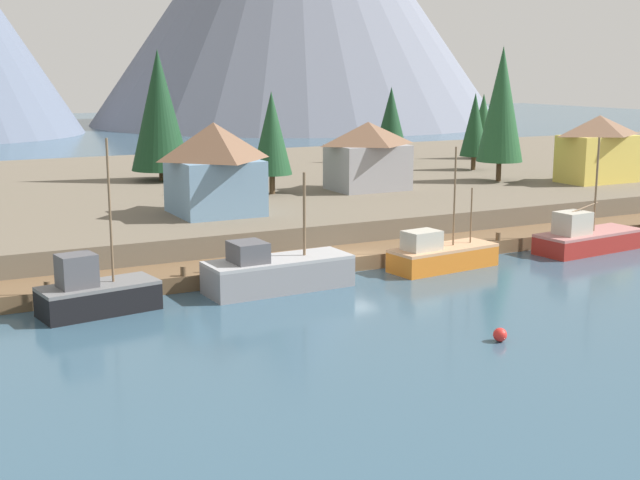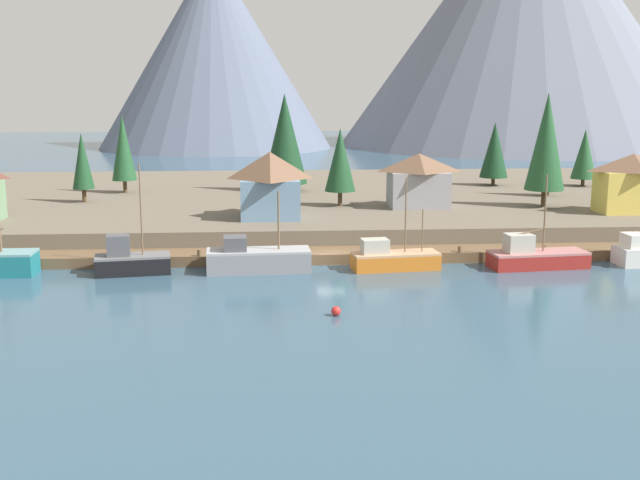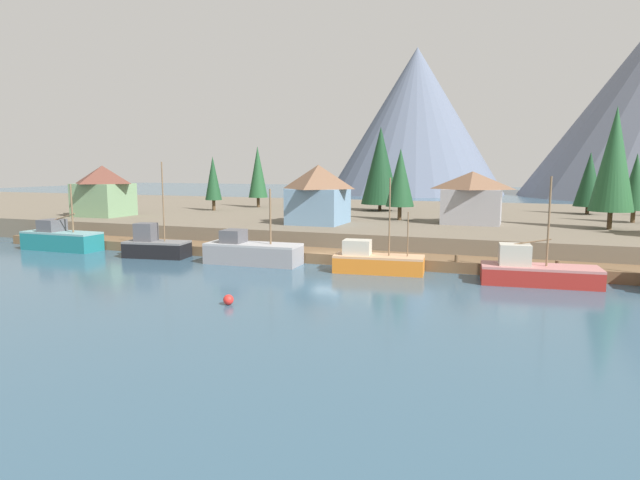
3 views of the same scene
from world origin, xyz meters
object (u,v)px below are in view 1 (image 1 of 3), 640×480
object	(u,v)px
conifer_near_left	(483,122)
conifer_far_left	(475,125)
house_grey	(368,155)
channel_buoy	(500,335)
fishing_boat_red	(586,238)
conifer_back_left	(501,104)
fishing_boat_grey	(276,272)
fishing_boat_black	(95,293)
house_blue	(214,167)
conifer_near_right	(159,110)
conifer_mid_right	(391,120)
fishing_boat_orange	(440,255)
house_yellow	(598,148)
conifer_mid_left	(272,133)

from	to	relation	value
conifer_near_left	conifer_far_left	distance (m)	12.52
house_grey	channel_buoy	distance (m)	37.30
fishing_boat_red	conifer_near_left	bearing A→B (deg)	56.88
conifer_near_left	conifer_far_left	world-z (taller)	conifer_far_left
house_grey	conifer_back_left	world-z (taller)	conifer_back_left
conifer_near_left	channel_buoy	xyz separation A→B (m)	(-39.12, -52.21, -6.62)
channel_buoy	fishing_boat_grey	bearing A→B (deg)	111.99
fishing_boat_black	house_grey	size ratio (longest dim) A/B	1.39
conifer_near_left	channel_buoy	bearing A→B (deg)	-126.84
channel_buoy	conifer_far_left	bearing A→B (deg)	54.37
house_blue	conifer_back_left	bearing A→B (deg)	9.71
fishing_boat_black	conifer_far_left	world-z (taller)	conifer_far_left
conifer_near_right	conifer_mid_right	bearing A→B (deg)	8.22
conifer_far_left	fishing_boat_grey	bearing A→B (deg)	-141.92
conifer_near_right	conifer_back_left	bearing A→B (deg)	-28.21
fishing_boat_orange	conifer_far_left	xyz separation A→B (m)	(24.36, 28.63, 6.42)
fishing_boat_grey	channel_buoy	bearing A→B (deg)	-70.53
conifer_back_left	channel_buoy	xyz separation A→B (m)	(-27.04, -33.96, -9.62)
fishing_boat_black	house_grey	bearing A→B (deg)	26.42
house_yellow	conifer_far_left	xyz separation A→B (m)	(-4.37, 13.79, 1.60)
conifer_near_right	conifer_back_left	xyz separation A→B (m)	(29.28, -15.71, 0.58)
conifer_near_left	channel_buoy	distance (m)	65.57
fishing_boat_orange	house_blue	distance (m)	18.62
fishing_boat_orange	house_yellow	size ratio (longest dim) A/B	1.09
house_blue	house_yellow	bearing A→B (deg)	0.76
house_blue	conifer_back_left	distance (m)	32.12
conifer_back_left	fishing_boat_orange	bearing A→B (deg)	-136.36
fishing_boat_red	house_grey	xyz separation A→B (m)	(-6.76, 20.65, 4.65)
house_yellow	conifer_mid_left	distance (m)	32.25
fishing_boat_grey	conifer_near_right	bearing A→B (deg)	81.79
fishing_boat_black	conifer_far_left	bearing A→B (deg)	22.63
fishing_boat_grey	conifer_mid_right	world-z (taller)	conifer_mid_right
fishing_boat_black	fishing_boat_orange	size ratio (longest dim) A/B	1.17
fishing_boat_red	channel_buoy	xyz separation A→B (m)	(-19.36, -14.06, -0.65)
conifer_back_left	conifer_mid_left	bearing A→B (deg)	174.55
fishing_boat_red	conifer_far_left	world-z (taller)	conifer_far_left
conifer_back_left	channel_buoy	bearing A→B (deg)	-128.52
fishing_boat_grey	channel_buoy	world-z (taller)	fishing_boat_grey
conifer_near_right	fishing_boat_grey	bearing A→B (deg)	-95.69
fishing_boat_orange	conifer_near_left	world-z (taller)	conifer_near_left
house_grey	fishing_boat_red	bearing A→B (deg)	-71.87
channel_buoy	conifer_mid_left	bearing A→B (deg)	84.12
fishing_boat_grey	fishing_boat_black	bearing A→B (deg)	177.89
house_blue	channel_buoy	xyz separation A→B (m)	(4.39, -28.59, -5.69)
fishing_boat_red	conifer_near_left	size ratio (longest dim) A/B	1.15
house_yellow	conifer_far_left	size ratio (longest dim) A/B	0.91
fishing_boat_grey	conifer_mid_left	distance (m)	24.79
house_yellow	conifer_far_left	bearing A→B (deg)	107.59
house_blue	conifer_near_right	xyz separation A→B (m)	(2.14, 21.08, 3.35)
fishing_boat_orange	house_grey	world-z (taller)	house_grey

